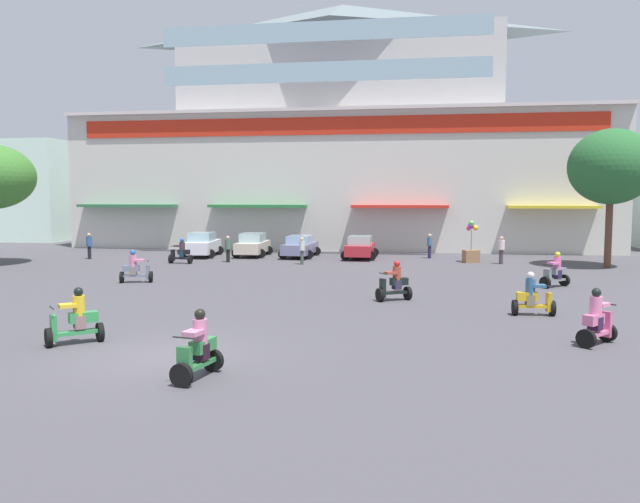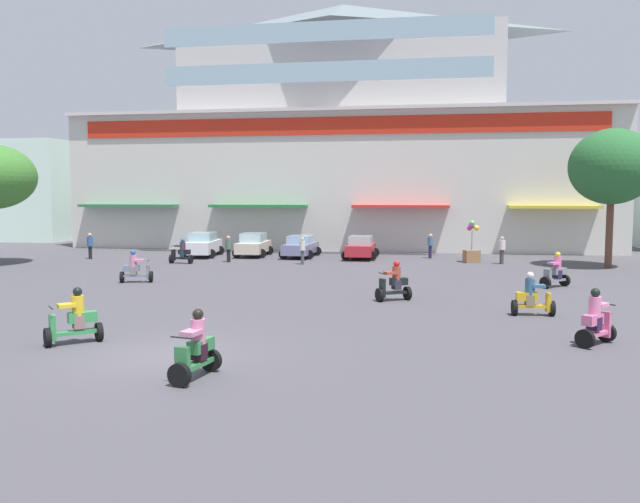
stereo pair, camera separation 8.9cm
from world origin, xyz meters
name	(u,v)px [view 2 (the right image)]	position (x,y,z in m)	size (l,w,h in m)	color
ground_plane	(278,284)	(0.00, 13.00, 0.00)	(128.00, 128.00, 0.00)	#49464D
colonial_building	(342,144)	(0.00, 35.61, 8.10)	(40.41, 15.45, 18.95)	silver
flank_building_left	(45,191)	(-28.55, 39.61, 4.40)	(8.37, 11.35, 8.79)	silver
plaza_tree_1	(612,167)	(16.69, 22.45, 5.59)	(4.59, 4.85, 7.70)	brown
parked_car_0	(203,245)	(-7.87, 24.88, 0.80)	(2.54, 4.15, 1.60)	white
parked_car_1	(253,245)	(-4.62, 25.59, 0.77)	(2.32, 3.93, 1.55)	beige
parked_car_2	(301,246)	(-1.42, 25.50, 0.72)	(2.34, 4.19, 1.42)	slate
parked_car_3	(361,247)	(2.55, 25.17, 0.73)	(2.23, 3.87, 1.46)	#B4242F
scooter_rider_0	(556,273)	(12.28, 14.11, 0.64)	(1.44, 1.38, 1.57)	black
scooter_rider_1	(532,298)	(10.18, 7.13, 0.60)	(1.40, 0.60, 1.49)	black
scooter_rider_2	(196,350)	(1.59, -1.76, 0.64)	(0.79, 1.52, 1.56)	black
scooter_rider_3	(74,321)	(-2.86, 0.84, 0.65)	(1.45, 1.38, 1.56)	black
scooter_rider_4	(136,269)	(-6.68, 12.55, 0.62)	(1.55, 0.91, 1.53)	black
scooter_rider_5	(596,321)	(11.17, 2.99, 0.66)	(1.27, 1.36, 1.58)	black
scooter_rider_6	(181,253)	(-7.68, 20.67, 0.62)	(1.38, 0.58, 1.51)	black
scooter_rider_8	(394,284)	(5.42, 9.39, 0.65)	(1.42, 1.13, 1.56)	black
pedestrian_0	(90,244)	(-14.39, 22.23, 0.94)	(0.49, 0.49, 1.65)	black
pedestrian_1	(502,248)	(11.05, 23.46, 0.92)	(0.54, 0.54, 1.63)	#443B45
pedestrian_2	(302,249)	(-0.48, 21.29, 0.92)	(0.43, 0.43, 1.60)	#404E45
pedestrian_3	(229,247)	(-5.14, 21.83, 0.90)	(0.47, 0.47, 1.60)	black
pedestrian_4	(430,244)	(6.92, 26.15, 0.91)	(0.43, 0.43, 1.58)	#242044
balloon_vendor_cart	(472,248)	(9.36, 23.97, 0.87)	(1.06, 0.89, 2.54)	#906545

